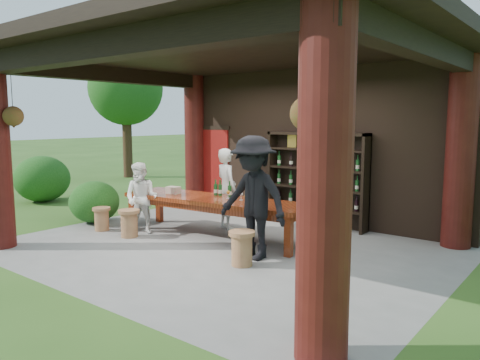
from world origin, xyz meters
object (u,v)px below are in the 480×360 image
Objects in this scene: guest_woman at (141,198)px; stool_near_right at (242,247)px; tasting_table at (214,204)px; host at (227,189)px; napkin_basket at (173,190)px; stool_near_left at (129,223)px; wine_shelf at (316,179)px; guest_man at (253,198)px; stool_far_left at (102,218)px.

stool_near_right is at bearing -32.40° from guest_woman.
tasting_table is 0.72m from host.
stool_near_left is at bearing -106.46° from napkin_basket.
wine_shelf is 2.95m from napkin_basket.
guest_woman is at bearing -152.60° from tasting_table.
guest_man is at bearing -13.16° from napkin_basket.
stool_far_left is 0.29× the size of host.
guest_man reaches higher than host.
host is 1.71m from guest_woman.
guest_man is at bearing -23.99° from guest_woman.
stool_near_right is 2.87m from guest_woman.
tasting_table is 1.47m from guest_woman.
wine_shelf is 1.13× the size of guest_man.
napkin_basket is (-2.49, 0.98, 0.54)m from stool_near_right.
stool_near_right is at bearing -21.37° from napkin_basket.
host is 1.18× the size of guest_woman.
tasting_table is at bearing 6.49° from napkin_basket.
host is (1.88, 1.68, 0.58)m from stool_far_left.
tasting_table reaches higher than stool_far_left.
tasting_table is 1.60m from guest_man.
napkin_basket is at bearing 39.01° from stool_far_left.
stool_near_right reaches higher than stool_far_left.
stool_far_left is 0.24× the size of guest_man.
tasting_table is 2.79× the size of guest_woman.
stool_near_left is 2.76m from stool_near_right.
guest_man is at bearing 102.70° from stool_near_right.
tasting_table is at bearing 133.97° from host.
stool_far_left is 3.62m from guest_man.
tasting_table is at bearing 3.38° from guest_woman.
host is 1.07m from napkin_basket.
host reaches higher than stool_near_left.
wine_shelf reaches higher than stool_near_right.
guest_man is (2.67, 0.35, 0.71)m from stool_near_left.
stool_near_right is 3.62m from stool_far_left.
guest_man reaches higher than guest_woman.
host reaches higher than guest_woman.
guest_woman reaches higher than stool_near_right.
stool_near_right is 0.82m from guest_man.
stool_near_left is 0.27× the size of guest_man.
guest_man is at bearing 164.93° from host.
wine_shelf reaches higher than stool_near_left.
stool_near_left is 2.78m from guest_man.
stool_near_right is 0.27× the size of guest_man.
stool_near_right is 0.38× the size of guest_woman.
tasting_table is at bearing 25.84° from stool_far_left.
stool_near_right is 2.73m from napkin_basket.
stool_near_right is at bearing -35.93° from tasting_table.
napkin_basket is at bearing 37.02° from guest_woman.
guest_woman is 2.73m from guest_man.
tasting_table is 7.38× the size of stool_near_left.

